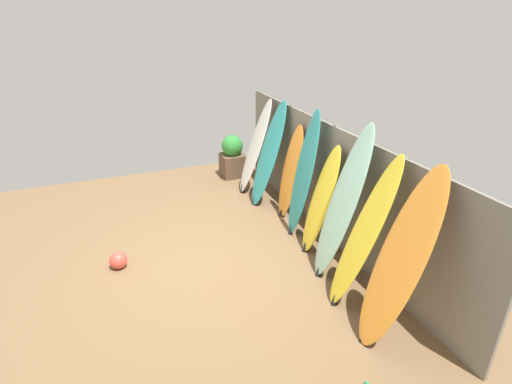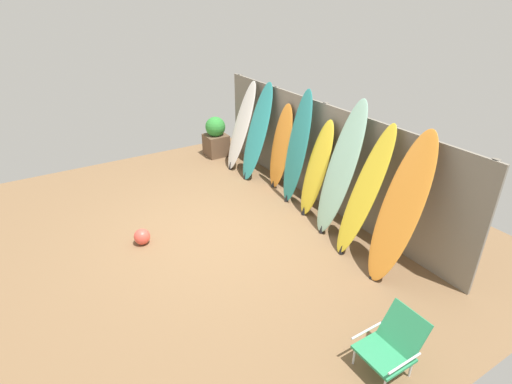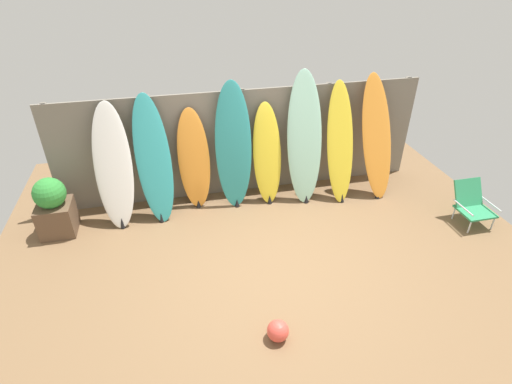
# 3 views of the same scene
# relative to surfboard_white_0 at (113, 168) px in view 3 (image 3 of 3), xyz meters

# --- Properties ---
(ground) EXTENTS (7.68, 7.68, 0.00)m
(ground) POSITION_rel_surfboard_white_0_xyz_m (2.05, -1.58, -0.90)
(ground) COLOR brown
(fence_back) EXTENTS (6.08, 0.11, 1.80)m
(fence_back) POSITION_rel_surfboard_white_0_xyz_m (2.05, 0.43, -0.00)
(fence_back) COLOR gray
(fence_back) RESTS_ON ground
(surfboard_white_0) EXTENTS (0.58, 0.71, 1.83)m
(surfboard_white_0) POSITION_rel_surfboard_white_0_xyz_m (0.00, 0.00, 0.00)
(surfboard_white_0) COLOR white
(surfboard_white_0) RESTS_ON ground
(surfboard_teal_1) EXTENTS (0.60, 0.74, 1.90)m
(surfboard_teal_1) POSITION_rel_surfboard_white_0_xyz_m (0.59, 0.03, 0.03)
(surfboard_teal_1) COLOR teal
(surfboard_teal_1) RESTS_ON ground
(surfboard_orange_2) EXTENTS (0.52, 0.40, 1.62)m
(surfboard_orange_2) POSITION_rel_surfboard_white_0_xyz_m (1.20, 0.18, -0.11)
(surfboard_orange_2) COLOR orange
(surfboard_orange_2) RESTS_ON ground
(surfboard_teal_3) EXTENTS (0.62, 0.50, 2.03)m
(surfboard_teal_3) POSITION_rel_surfboard_white_0_xyz_m (1.82, 0.08, 0.10)
(surfboard_teal_3) COLOR teal
(surfboard_teal_3) RESTS_ON ground
(surfboard_yellow_4) EXTENTS (0.47, 0.53, 1.63)m
(surfboard_yellow_4) POSITION_rel_surfboard_white_0_xyz_m (2.37, 0.09, -0.10)
(surfboard_yellow_4) COLOR yellow
(surfboard_yellow_4) RESTS_ON ground
(surfboard_seafoam_5) EXTENTS (0.63, 0.72, 2.10)m
(surfboard_seafoam_5) POSITION_rel_surfboard_white_0_xyz_m (2.98, 0.04, 0.14)
(surfboard_seafoam_5) COLOR #9ED6BC
(surfboard_seafoam_5) RESTS_ON ground
(surfboard_yellow_6) EXTENTS (0.51, 0.81, 1.90)m
(surfboard_yellow_6) POSITION_rel_surfboard_white_0_xyz_m (3.57, -0.04, 0.03)
(surfboard_yellow_6) COLOR yellow
(surfboard_yellow_6) RESTS_ON ground
(surfboard_orange_7) EXTENTS (0.62, 0.86, 1.98)m
(surfboard_orange_7) POSITION_rel_surfboard_white_0_xyz_m (4.21, -0.05, 0.08)
(surfboard_orange_7) COLOR orange
(surfboard_orange_7) RESTS_ON ground
(beach_chair) EXTENTS (0.50, 0.59, 0.63)m
(beach_chair) POSITION_rel_surfboard_white_0_xyz_m (5.30, -1.29, -0.58)
(beach_chair) COLOR silver
(beach_chair) RESTS_ON ground
(planter_box) EXTENTS (0.49, 0.49, 0.91)m
(planter_box) POSITION_rel_surfboard_white_0_xyz_m (-0.91, -0.16, -0.46)
(planter_box) COLOR brown
(planter_box) RESTS_ON ground
(beach_ball) EXTENTS (0.24, 0.24, 0.24)m
(beach_ball) POSITION_rel_surfboard_white_0_xyz_m (1.78, -2.77, -0.78)
(beach_ball) COLOR #E54C3F
(beach_ball) RESTS_ON ground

